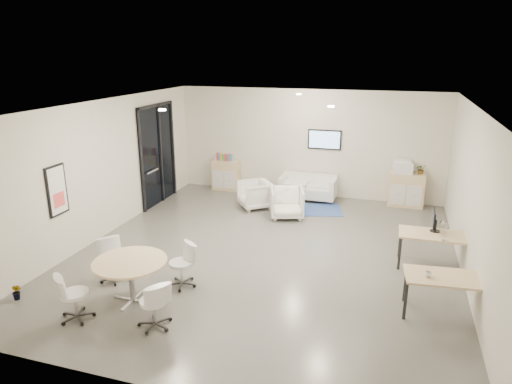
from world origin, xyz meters
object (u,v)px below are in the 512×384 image
Objects in this scene: round_table at (130,265)px; sideboard_left at (226,175)px; loveseat at (308,188)px; desk_front at (449,281)px; sideboard_right at (406,190)px; armchair_right at (287,202)px; desk_rear at (435,237)px; armchair_left at (255,193)px.

sideboard_left is at bearing 97.05° from round_table.
desk_front reaches higher than loveseat.
loveseat is (-2.79, -0.16, -0.15)m from sideboard_right.
sideboard_left is 5.48m from sideboard_right.
armchair_right is at bearing 128.02° from desk_front.
desk_rear is at bearing -82.43° from sideboard_right.
round_table is at bearing -104.27° from loveseat.
loveseat is 1.14× the size of desk_front.
desk_rear reaches higher than loveseat.
sideboard_left is 1.12× the size of armchair_left.
armchair_right reaches higher than desk_rear.
sideboard_left is 8.40m from desk_front.
armchair_left is (-1.28, -1.25, 0.08)m from loveseat.
armchair_right is at bearing -96.55° from loveseat.
loveseat is 1.79m from armchair_left.
sideboard_right reaches higher than desk_rear.
sideboard_left reaches higher than round_table.
armchair_left reaches higher than loveseat.
armchair_left reaches higher than desk_rear.
sideboard_left is 2.70m from loveseat.
sideboard_right reaches higher than loveseat.
loveseat is 1.18× the size of desk_rear.
desk_front is at bearing -87.64° from desk_rear.
sideboard_right is at bearing 90.75° from desk_front.
armchair_left is 0.65× the size of round_table.
armchair_left is at bearing 136.78° from armchair_right.
round_table is at bearing -82.95° from sideboard_left.
armchair_right is (-0.23, -1.75, 0.10)m from loveseat.
loveseat is at bearing 96.18° from armchair_left.
desk_rear is 1.10× the size of round_table.
desk_rear is at bearing -33.12° from sideboard_left.
sideboard_right is 8.29m from round_table.
sideboard_right is 0.58× the size of loveseat.
desk_front is at bearing -83.84° from sideboard_right.
armchair_left is at bearing 150.67° from desk_rear.
round_table is (-4.63, -6.88, 0.21)m from sideboard_right.
round_table is at bearing -123.91° from sideboard_right.
loveseat is 5.00m from desk_rear.
loveseat is 6.56m from desk_front.
loveseat is 1.77m from armchair_right.
round_table is (-1.84, -6.72, 0.36)m from loveseat.
armchair_right is 4.06m from desk_rear.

